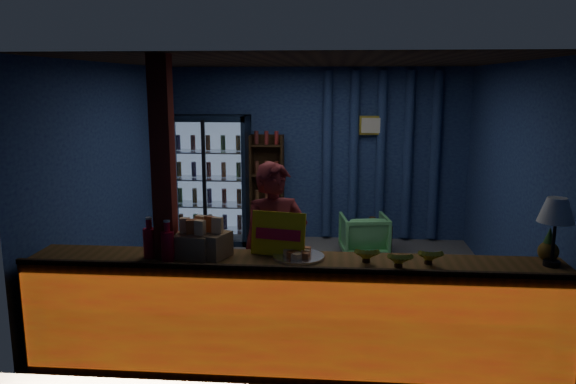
% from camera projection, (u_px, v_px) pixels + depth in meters
% --- Properties ---
extents(ground, '(4.60, 4.60, 0.00)m').
position_uv_depth(ground, '(305.00, 287.00, 6.62)').
color(ground, '#515154').
rests_on(ground, ground).
extents(room_walls, '(4.60, 4.60, 4.60)m').
position_uv_depth(room_walls, '(306.00, 155.00, 6.31)').
color(room_walls, navy).
rests_on(room_walls, ground).
extents(counter, '(4.40, 0.57, 0.99)m').
position_uv_depth(counter, '(293.00, 315.00, 4.66)').
color(counter, brown).
rests_on(counter, ground).
extents(support_post, '(0.16, 0.16, 2.60)m').
position_uv_depth(support_post, '(166.00, 216.00, 4.60)').
color(support_post, maroon).
rests_on(support_post, ground).
extents(beverage_cooler, '(1.20, 0.62, 1.90)m').
position_uv_depth(beverage_cooler, '(210.00, 180.00, 8.44)').
color(beverage_cooler, black).
rests_on(beverage_cooler, ground).
extents(bottle_shelf, '(0.50, 0.28, 1.60)m').
position_uv_depth(bottle_shelf, '(267.00, 188.00, 8.53)').
color(bottle_shelf, '#311D0F').
rests_on(bottle_shelf, ground).
extents(curtain_folds, '(1.74, 0.14, 2.50)m').
position_uv_depth(curtain_folds, '(381.00, 155.00, 8.37)').
color(curtain_folds, navy).
rests_on(curtain_folds, room_walls).
extents(framed_picture, '(0.36, 0.04, 0.28)m').
position_uv_depth(framed_picture, '(372.00, 125.00, 8.25)').
color(framed_picture, gold).
rests_on(framed_picture, room_walls).
extents(shopkeeper, '(0.71, 0.59, 1.68)m').
position_uv_depth(shopkeeper, '(275.00, 253.00, 5.13)').
color(shopkeeper, maroon).
rests_on(shopkeeper, ground).
extents(green_chair, '(0.71, 0.72, 0.58)m').
position_uv_depth(green_chair, '(364.00, 235.00, 7.78)').
color(green_chair, '#5AB569').
rests_on(green_chair, ground).
extents(side_table, '(0.53, 0.42, 0.54)m').
position_uv_depth(side_table, '(372.00, 239.00, 7.83)').
color(side_table, '#311D0F').
rests_on(side_table, ground).
extents(yellow_sign, '(0.47, 0.18, 0.37)m').
position_uv_depth(yellow_sign, '(278.00, 234.00, 4.68)').
color(yellow_sign, '#E0BD0B').
rests_on(yellow_sign, counter).
extents(soda_bottles, '(0.28, 0.19, 0.34)m').
position_uv_depth(soda_bottles, '(159.00, 243.00, 4.58)').
color(soda_bottles, red).
rests_on(soda_bottles, counter).
extents(snack_box_left, '(0.39, 0.36, 0.34)m').
position_uv_depth(snack_box_left, '(209.00, 242.00, 4.66)').
color(snack_box_left, '#A16E4D').
rests_on(snack_box_left, counter).
extents(snack_box_centre, '(0.36, 0.31, 0.33)m').
position_uv_depth(snack_box_centre, '(194.00, 243.00, 4.65)').
color(snack_box_centre, '#A16E4D').
rests_on(snack_box_centre, counter).
extents(pastry_tray, '(0.43, 0.43, 0.07)m').
position_uv_depth(pastry_tray, '(299.00, 255.00, 4.63)').
color(pastry_tray, silver).
rests_on(pastry_tray, counter).
extents(banana_bunches, '(0.71, 0.28, 0.16)m').
position_uv_depth(banana_bunches, '(398.00, 256.00, 4.43)').
color(banana_bunches, yellow).
rests_on(banana_bunches, counter).
extents(table_lamp, '(0.28, 0.28, 0.55)m').
position_uv_depth(table_lamp, '(556.00, 213.00, 4.36)').
color(table_lamp, black).
rests_on(table_lamp, counter).
extents(pineapple, '(0.16, 0.16, 0.28)m').
position_uv_depth(pineapple, '(549.00, 248.00, 4.50)').
color(pineapple, brown).
rests_on(pineapple, counter).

